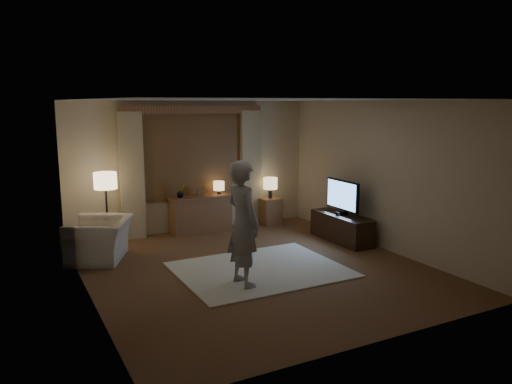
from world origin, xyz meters
TOP-DOWN VIEW (x-y plane):
  - room at (0.00, 0.50)m, footprint 5.04×5.54m
  - rug at (0.02, -0.09)m, footprint 2.50×2.00m
  - sideboard at (0.05, 2.50)m, footprint 1.20×0.40m
  - picture_frame at (0.05, 2.50)m, footprint 0.16×0.02m
  - plant at (-0.35, 2.50)m, footprint 0.17×0.13m
  - table_lamp_sideboard at (0.45, 2.50)m, footprint 0.22×0.22m
  - floor_lamp at (-1.81, 2.23)m, footprint 0.40×0.40m
  - armchair at (-2.08, 1.57)m, footprint 1.29×1.35m
  - side_table at (1.61, 2.45)m, footprint 0.40×0.40m
  - table_lamp_side at (1.61, 2.45)m, footprint 0.30×0.30m
  - tv_stand at (2.15, 0.68)m, footprint 0.45×1.40m
  - tv at (2.15, 0.68)m, footprint 0.22×0.90m
  - person at (-0.49, -0.54)m, footprint 0.48×0.68m

SIDE VIEW (x-z plane):
  - rug at x=0.02m, z-range 0.00..0.02m
  - tv_stand at x=2.15m, z-range 0.00..0.50m
  - side_table at x=1.61m, z-range 0.00..0.56m
  - armchair at x=-2.08m, z-range 0.00..0.69m
  - sideboard at x=0.05m, z-range 0.00..0.70m
  - picture_frame at x=0.05m, z-range 0.70..0.90m
  - plant at x=-0.35m, z-range 0.70..1.00m
  - tv at x=2.15m, z-range 0.53..1.19m
  - table_lamp_side at x=1.61m, z-range 0.65..1.09m
  - table_lamp_sideboard at x=0.45m, z-range 0.75..1.05m
  - person at x=-0.49m, z-range 0.02..1.79m
  - floor_lamp at x=-1.81m, z-range 0.46..1.82m
  - room at x=0.00m, z-range 0.01..2.65m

